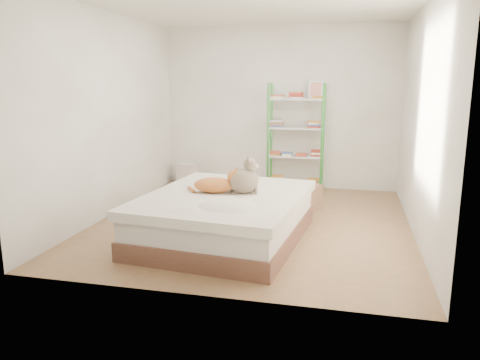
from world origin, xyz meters
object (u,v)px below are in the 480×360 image
(shelf_unit, at_px, (296,138))
(cardboard_box, at_px, (300,197))
(bed, at_px, (225,217))
(grey_cat, at_px, (244,176))
(white_bin, at_px, (187,174))
(orange_cat, at_px, (214,183))

(shelf_unit, distance_m, cardboard_box, 1.36)
(bed, relative_size, grey_cat, 5.54)
(shelf_unit, xyz_separation_m, white_bin, (-1.83, -0.03, -0.65))
(bed, distance_m, white_bin, 2.89)
(bed, xyz_separation_m, shelf_unit, (0.48, 2.58, 0.58))
(cardboard_box, bearing_deg, bed, -92.84)
(shelf_unit, bearing_deg, white_bin, -179.03)
(bed, bearing_deg, cardboard_box, 70.28)
(orange_cat, relative_size, cardboard_box, 0.85)
(grey_cat, bearing_deg, shelf_unit, -22.45)
(bed, xyz_separation_m, grey_cat, (0.19, 0.09, 0.46))
(bed, relative_size, shelf_unit, 1.26)
(white_bin, bearing_deg, orange_cat, -64.10)
(bed, xyz_separation_m, white_bin, (-1.35, 2.55, -0.07))
(bed, xyz_separation_m, cardboard_box, (0.68, 1.42, -0.08))
(cardboard_box, xyz_separation_m, white_bin, (-2.03, 1.14, 0.01))
(white_bin, bearing_deg, bed, -62.06)
(orange_cat, distance_m, grey_cat, 0.34)
(cardboard_box, relative_size, white_bin, 1.71)
(orange_cat, height_order, grey_cat, grey_cat)
(bed, height_order, white_bin, bed)
(grey_cat, distance_m, cardboard_box, 1.51)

